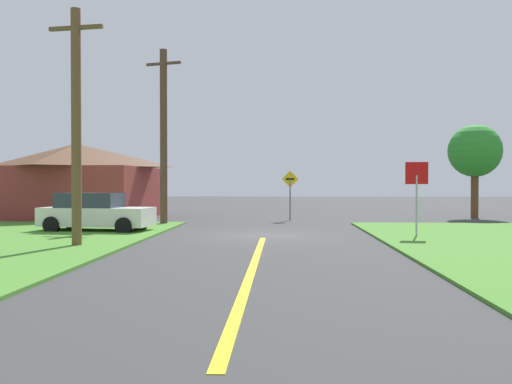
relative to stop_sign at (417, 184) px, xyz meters
The scene contains 9 objects.
ground_plane 6.02m from the stop_sign, behind, with size 120.00×120.00×0.00m, color #393939.
lane_stripe_center 9.42m from the stop_sign, 127.70° to the right, with size 0.20×14.00×0.01m, color yellow.
stop_sign is the anchor object (origin of this frame).
parked_car_near_building 12.84m from the stop_sign, behind, with size 4.70×2.33×1.62m.
utility_pole_near 12.02m from the stop_sign, 163.58° to the right, with size 1.80×0.38×7.48m.
utility_pole_mid 12.31m from the stop_sign, 151.76° to the left, with size 1.77×0.58×8.46m.
direction_sign 10.20m from the stop_sign, 116.16° to the left, with size 0.90×0.15×2.69m.
oak_tree_left 13.46m from the stop_sign, 62.03° to the left, with size 3.03×3.03×5.42m.
barn 19.99m from the stop_sign, 147.73° to the left, with size 8.67×7.52×4.31m.
Camera 1 is at (0.70, -20.58, 2.02)m, focal length 37.55 mm.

